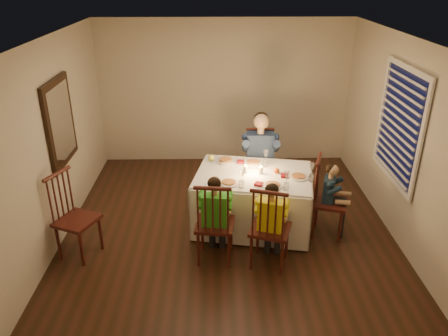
{
  "coord_description": "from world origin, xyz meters",
  "views": [
    {
      "loc": [
        -0.17,
        -5.21,
        3.36
      ],
      "look_at": [
        -0.06,
        0.15,
        0.89
      ],
      "focal_mm": 35.0,
      "sensor_mm": 36.0,
      "label": 1
    }
  ],
  "objects_px": {
    "chair_extra": "(82,254)",
    "child_yellow": "(268,263)",
    "chair_near_left": "(215,258)",
    "chair_adult": "(258,198)",
    "dining_table": "(253,189)",
    "chair_near_right": "(268,263)",
    "serving_bowl": "(226,161)",
    "child_green": "(215,258)",
    "adult": "(258,198)",
    "child_teal": "(326,233)",
    "chair_end": "(326,233)"
  },
  "relations": [
    {
      "from": "chair_end",
      "to": "child_green",
      "type": "bearing_deg",
      "value": 127.75
    },
    {
      "from": "adult",
      "to": "child_green",
      "type": "distance_m",
      "value": 1.71
    },
    {
      "from": "child_teal",
      "to": "chair_near_right",
      "type": "bearing_deg",
      "value": 145.45
    },
    {
      "from": "chair_end",
      "to": "child_teal",
      "type": "xyz_separation_m",
      "value": [
        0.0,
        0.0,
        0.0
      ]
    },
    {
      "from": "chair_adult",
      "to": "adult",
      "type": "distance_m",
      "value": 0.0
    },
    {
      "from": "child_yellow",
      "to": "child_teal",
      "type": "distance_m",
      "value": 1.1
    },
    {
      "from": "chair_adult",
      "to": "child_yellow",
      "type": "relative_size",
      "value": 0.99
    },
    {
      "from": "dining_table",
      "to": "chair_extra",
      "type": "distance_m",
      "value": 2.41
    },
    {
      "from": "serving_bowl",
      "to": "child_green",
      "type": "bearing_deg",
      "value": -98.08
    },
    {
      "from": "dining_table",
      "to": "child_green",
      "type": "distance_m",
      "value": 1.1
    },
    {
      "from": "dining_table",
      "to": "serving_bowl",
      "type": "relative_size",
      "value": 7.75
    },
    {
      "from": "chair_near_right",
      "to": "dining_table",
      "type": "bearing_deg",
      "value": -63.36
    },
    {
      "from": "adult",
      "to": "child_green",
      "type": "bearing_deg",
      "value": -111.14
    },
    {
      "from": "chair_extra",
      "to": "child_teal",
      "type": "bearing_deg",
      "value": -58.85
    },
    {
      "from": "adult",
      "to": "serving_bowl",
      "type": "height_order",
      "value": "serving_bowl"
    },
    {
      "from": "chair_near_left",
      "to": "chair_adult",
      "type": "bearing_deg",
      "value": -107.25
    },
    {
      "from": "adult",
      "to": "child_yellow",
      "type": "xyz_separation_m",
      "value": [
        -0.03,
        -1.69,
        0.0
      ]
    },
    {
      "from": "chair_near_left",
      "to": "child_green",
      "type": "xyz_separation_m",
      "value": [
        0.0,
        0.0,
        0.0
      ]
    },
    {
      "from": "chair_near_right",
      "to": "adult",
      "type": "xyz_separation_m",
      "value": [
        0.03,
        1.69,
        0.0
      ]
    },
    {
      "from": "chair_near_right",
      "to": "child_yellow",
      "type": "bearing_deg",
      "value": -0.0
    },
    {
      "from": "dining_table",
      "to": "adult",
      "type": "relative_size",
      "value": 1.24
    },
    {
      "from": "chair_adult",
      "to": "chair_extra",
      "type": "height_order",
      "value": "chair_extra"
    },
    {
      "from": "child_yellow",
      "to": "child_green",
      "type": "bearing_deg",
      "value": 7.62
    },
    {
      "from": "chair_adult",
      "to": "adult",
      "type": "xyz_separation_m",
      "value": [
        0.0,
        0.0,
        0.0
      ]
    },
    {
      "from": "dining_table",
      "to": "chair_extra",
      "type": "xyz_separation_m",
      "value": [
        -2.25,
        -0.64,
        -0.58
      ]
    },
    {
      "from": "dining_table",
      "to": "chair_extra",
      "type": "relative_size",
      "value": 1.55
    },
    {
      "from": "chair_near_left",
      "to": "child_yellow",
      "type": "relative_size",
      "value": 0.99
    },
    {
      "from": "chair_end",
      "to": "adult",
      "type": "height_order",
      "value": "adult"
    },
    {
      "from": "child_green",
      "to": "serving_bowl",
      "type": "height_order",
      "value": "serving_bowl"
    },
    {
      "from": "chair_end",
      "to": "adult",
      "type": "bearing_deg",
      "value": 58.1
    },
    {
      "from": "chair_extra",
      "to": "child_yellow",
      "type": "xyz_separation_m",
      "value": [
        2.38,
        -0.24,
        0.0
      ]
    },
    {
      "from": "chair_adult",
      "to": "chair_extra",
      "type": "xyz_separation_m",
      "value": [
        -2.41,
        -1.45,
        0.0
      ]
    },
    {
      "from": "child_green",
      "to": "child_yellow",
      "type": "distance_m",
      "value": 0.68
    },
    {
      "from": "child_yellow",
      "to": "chair_adult",
      "type": "bearing_deg",
      "value": -72.96
    },
    {
      "from": "chair_adult",
      "to": "chair_end",
      "type": "height_order",
      "value": "same"
    },
    {
      "from": "child_yellow",
      "to": "chair_near_left",
      "type": "bearing_deg",
      "value": 7.62
    },
    {
      "from": "adult",
      "to": "serving_bowl",
      "type": "bearing_deg",
      "value": -136.7
    },
    {
      "from": "chair_extra",
      "to": "child_teal",
      "type": "distance_m",
      "value": 3.29
    },
    {
      "from": "chair_extra",
      "to": "child_green",
      "type": "distance_m",
      "value": 1.72
    },
    {
      "from": "chair_near_left",
      "to": "serving_bowl",
      "type": "bearing_deg",
      "value": -91.39
    },
    {
      "from": "chair_near_right",
      "to": "serving_bowl",
      "type": "relative_size",
      "value": 4.95
    },
    {
      "from": "chair_end",
      "to": "chair_extra",
      "type": "relative_size",
      "value": 0.99
    },
    {
      "from": "dining_table",
      "to": "chair_adult",
      "type": "bearing_deg",
      "value": 88.94
    },
    {
      "from": "chair_near_left",
      "to": "chair_end",
      "type": "xyz_separation_m",
      "value": [
        1.54,
        0.54,
        0.0
      ]
    },
    {
      "from": "chair_near_left",
      "to": "chair_end",
      "type": "relative_size",
      "value": 1.0
    },
    {
      "from": "chair_near_left",
      "to": "chair_extra",
      "type": "xyz_separation_m",
      "value": [
        -1.72,
        0.12,
        0.0
      ]
    },
    {
      "from": "chair_near_left",
      "to": "child_teal",
      "type": "xyz_separation_m",
      "value": [
        1.54,
        0.54,
        0.0
      ]
    },
    {
      "from": "dining_table",
      "to": "chair_end",
      "type": "bearing_deg",
      "value": -2.03
    },
    {
      "from": "child_teal",
      "to": "serving_bowl",
      "type": "height_order",
      "value": "serving_bowl"
    },
    {
      "from": "child_green",
      "to": "child_yellow",
      "type": "bearing_deg",
      "value": 176.23
    }
  ]
}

